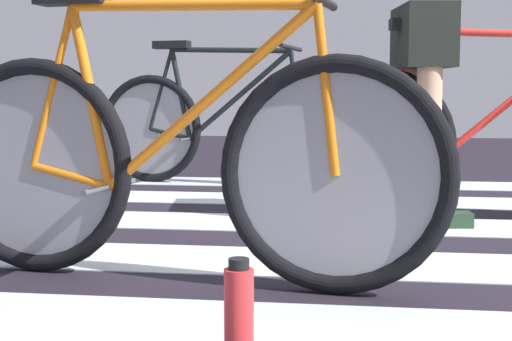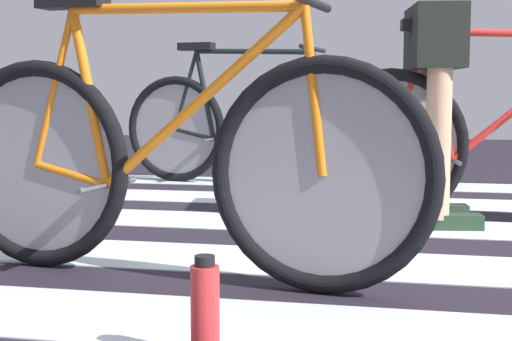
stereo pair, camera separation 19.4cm
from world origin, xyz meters
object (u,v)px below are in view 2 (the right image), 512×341
(bicycle_1_of_3, at_px, (168,161))
(cyclist_2_of_3, at_px, (435,84))
(bicycle_2_of_3, at_px, (502,141))
(water_bottle, at_px, (205,311))
(bicycle_3_of_3, at_px, (245,126))

(bicycle_1_of_3, height_order, cyclist_2_of_3, cyclist_2_of_3)
(bicycle_2_of_3, xyz_separation_m, water_bottle, (-0.86, -1.95, -0.27))
(bicycle_3_of_3, distance_m, water_bottle, 3.21)
(cyclist_2_of_3, bearing_deg, bicycle_1_of_3, -134.44)
(bicycle_2_of_3, bearing_deg, cyclist_2_of_3, -180.00)
(bicycle_2_of_3, distance_m, cyclist_2_of_3, 0.40)
(cyclist_2_of_3, relative_size, bicycle_3_of_3, 0.57)
(bicycle_2_of_3, distance_m, bicycle_3_of_3, 1.89)
(cyclist_2_of_3, distance_m, water_bottle, 2.05)
(cyclist_2_of_3, relative_size, water_bottle, 4.08)
(bicycle_1_of_3, bearing_deg, water_bottle, -56.83)
(bicycle_2_of_3, bearing_deg, water_bottle, -122.47)
(water_bottle, bearing_deg, bicycle_3_of_3, 100.97)
(bicycle_2_of_3, height_order, cyclist_2_of_3, cyclist_2_of_3)
(bicycle_1_of_3, bearing_deg, cyclist_2_of_3, 62.88)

